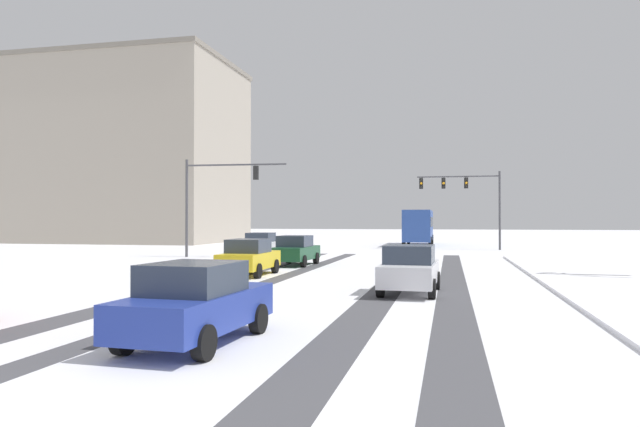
% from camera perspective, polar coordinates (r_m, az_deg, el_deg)
% --- Properties ---
extents(wheel_track_left_lane, '(1.14, 38.26, 0.01)m').
position_cam_1_polar(wheel_track_left_lane, '(23.95, -10.14, -6.53)').
color(wheel_track_left_lane, '#4C4C51').
rests_on(wheel_track_left_lane, ground).
extents(wheel_track_right_lane, '(0.81, 38.26, 0.01)m').
position_cam_1_polar(wheel_track_right_lane, '(23.17, -4.94, -6.74)').
color(wheel_track_right_lane, '#4C4C51').
rests_on(wheel_track_right_lane, ground).
extents(wheel_track_center, '(1.04, 38.26, 0.01)m').
position_cam_1_polar(wheel_track_center, '(22.09, 13.05, -7.02)').
color(wheel_track_center, '#4C4C51').
rests_on(wheel_track_center, ground).
extents(wheel_track_oncoming, '(1.13, 38.26, 0.01)m').
position_cam_1_polar(wheel_track_oncoming, '(22.20, 7.07, -7.00)').
color(wheel_track_oncoming, '#4C4C51').
rests_on(wheel_track_oncoming, ground).
extents(sidewalk_kerb_right, '(4.00, 38.26, 0.12)m').
position_cam_1_polar(sidewalk_kerb_right, '(21.07, 27.82, -7.12)').
color(sidewalk_kerb_right, white).
rests_on(sidewalk_kerb_right, ground).
extents(traffic_signal_near_left, '(6.88, 0.64, 6.50)m').
position_cam_1_polar(traffic_signal_near_left, '(38.64, -10.42, 2.35)').
color(traffic_signal_near_left, '#47474C').
rests_on(traffic_signal_near_left, ground).
extents(traffic_signal_far_right, '(6.80, 0.56, 6.50)m').
position_cam_1_polar(traffic_signal_far_right, '(49.31, 14.27, 2.10)').
color(traffic_signal_far_right, '#47474C').
rests_on(traffic_signal_far_right, ground).
extents(car_silver_lead, '(1.91, 4.14, 1.62)m').
position_cam_1_polar(car_silver_lead, '(38.50, -5.85, -3.10)').
color(car_silver_lead, '#B7BABF').
rests_on(car_silver_lead, ground).
extents(car_dark_green_second, '(1.94, 4.15, 1.62)m').
position_cam_1_polar(car_dark_green_second, '(31.28, -2.45, -3.67)').
color(car_dark_green_second, '#194C2D').
rests_on(car_dark_green_second, ground).
extents(car_yellow_cab_third, '(1.87, 4.12, 1.62)m').
position_cam_1_polar(car_yellow_cab_third, '(25.75, -7.04, -4.31)').
color(car_yellow_cab_third, yellow).
rests_on(car_yellow_cab_third, ground).
extents(car_white_fourth, '(1.94, 4.16, 1.62)m').
position_cam_1_polar(car_white_fourth, '(19.57, 8.90, -5.47)').
color(car_white_fourth, silver).
rests_on(car_white_fourth, ground).
extents(car_blue_fifth, '(2.00, 4.18, 1.62)m').
position_cam_1_polar(car_blue_fifth, '(11.81, -12.21, -8.64)').
color(car_blue_fifth, '#233899').
rests_on(car_blue_fifth, ground).
extents(bus_oncoming, '(2.74, 11.02, 3.38)m').
position_cam_1_polar(bus_oncoming, '(56.82, 9.77, -1.12)').
color(bus_oncoming, '#284793').
rests_on(bus_oncoming, ground).
extents(office_building_far_left_block, '(23.47, 16.55, 20.27)m').
position_cam_1_polar(office_building_far_left_block, '(69.71, -18.22, 5.70)').
color(office_building_far_left_block, '#A89E8E').
rests_on(office_building_far_left_block, ground).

